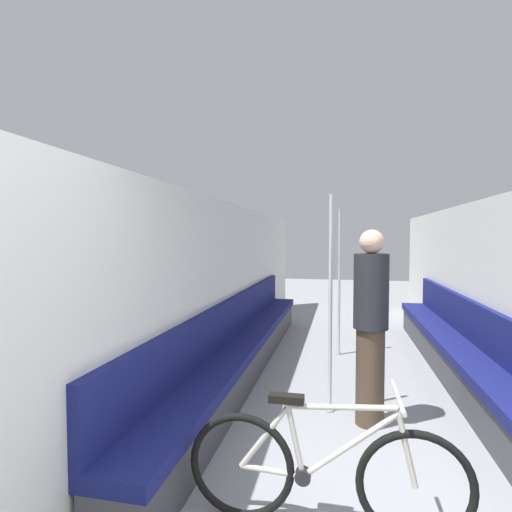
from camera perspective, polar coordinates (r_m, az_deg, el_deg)
The scene contains 8 objects.
wall_left at distance 4.69m, azimuth -5.02°, elevation -4.86°, with size 0.10×10.18×2.07m, color silver.
wall_right at distance 4.75m, azimuth 31.31°, elevation -5.14°, with size 0.10×10.18×2.07m, color silver.
bench_seat_row_left at distance 4.97m, azimuth -1.61°, elevation -12.98°, with size 0.42×5.91×0.92m.
bench_seat_row_right at distance 5.01m, azimuth 27.71°, elevation -13.13°, with size 0.42×5.91×0.92m.
bicycle at distance 2.56m, azimuth 9.69°, elevation -28.07°, with size 1.59×0.46×0.81m.
grab_pole_near at distance 3.83m, azimuth 10.58°, elevation -7.15°, with size 0.08×0.08×2.05m.
grab_pole_far at distance 5.72m, azimuth 11.80°, elevation -3.93°, with size 0.08×0.08×2.05m.
passenger_standing at distance 3.67m, azimuth 16.06°, elevation -9.37°, with size 0.30×0.30×1.72m.
Camera 1 is at (-0.09, -0.95, 1.65)m, focal length 28.00 mm.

